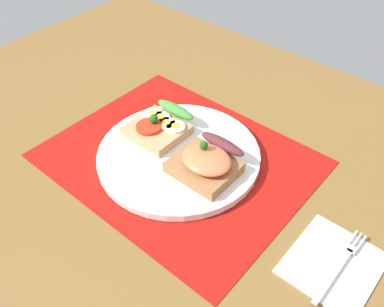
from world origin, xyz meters
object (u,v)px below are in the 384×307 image
object	(u,v)px
plate	(179,155)
sandwich_salmon	(207,162)
napkin	(333,263)
fork	(341,264)
sandwich_egg_tomato	(160,125)

from	to	relation	value
plate	sandwich_salmon	size ratio (longest dim) A/B	2.74
napkin	fork	bearing A→B (deg)	15.06
sandwich_salmon	fork	bearing A→B (deg)	-3.45
napkin	fork	distance (cm)	1.00
plate	napkin	xyz separation A→B (cm)	(29.83, -1.97, -0.65)
sandwich_egg_tomato	fork	xyz separation A→B (cm)	(36.94, -3.82, -2.17)
sandwich_egg_tomato	sandwich_salmon	size ratio (longest dim) A/B	1.04
plate	sandwich_egg_tomato	bearing A→B (deg)	161.54
sandwich_egg_tomato	sandwich_salmon	bearing A→B (deg)	-10.58
sandwich_egg_tomato	sandwich_salmon	xyz separation A→B (cm)	(12.60, -2.35, 0.58)
napkin	fork	size ratio (longest dim) A/B	0.90
plate	sandwich_salmon	world-z (taller)	sandwich_salmon
sandwich_salmon	fork	distance (cm)	24.54
sandwich_salmon	fork	xyz separation A→B (cm)	(24.34, -1.47, -2.75)
napkin	sandwich_egg_tomato	bearing A→B (deg)	173.59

